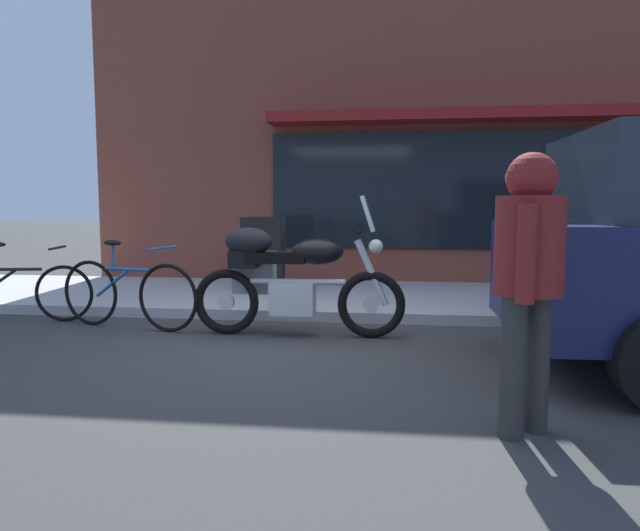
# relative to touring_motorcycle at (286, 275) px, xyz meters

# --- Properties ---
(ground_plane) EXTENTS (80.00, 80.00, 0.00)m
(ground_plane) POSITION_rel_touring_motorcycle_xyz_m (0.14, -0.41, -0.61)
(ground_plane) COLOR #393939
(touring_motorcycle) EXTENTS (2.15, 0.66, 1.41)m
(touring_motorcycle) POSITION_rel_touring_motorcycle_xyz_m (0.00, 0.00, 0.00)
(touring_motorcycle) COLOR black
(touring_motorcycle) RESTS_ON ground_plane
(parked_bicycle) EXTENTS (1.69, 0.56, 0.95)m
(parked_bicycle) POSITION_rel_touring_motorcycle_xyz_m (-1.74, 0.09, -0.22)
(parked_bicycle) COLOR black
(parked_bicycle) RESTS_ON ground_plane
(pedestrian_walking) EXTENTS (0.47, 0.54, 1.61)m
(pedestrian_walking) POSITION_rel_touring_motorcycle_xyz_m (1.83, -2.37, 0.40)
(pedestrian_walking) COLOR #2D2D2D
(pedestrian_walking) RESTS_ON ground_plane
(sandwich_board_sign) EXTENTS (0.55, 0.43, 1.04)m
(sandwich_board_sign) POSITION_rel_touring_motorcycle_xyz_m (-0.69, 2.03, 0.03)
(sandwich_board_sign) COLOR black
(sandwich_board_sign) RESTS_ON sidewalk_curb
(second_bicycle_by_cafe) EXTENTS (1.67, 0.53, 0.91)m
(second_bicycle_by_cafe) POSITION_rel_touring_motorcycle_xyz_m (-3.15, 0.24, -0.25)
(second_bicycle_by_cafe) COLOR black
(second_bicycle_by_cafe) RESTS_ON ground_plane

